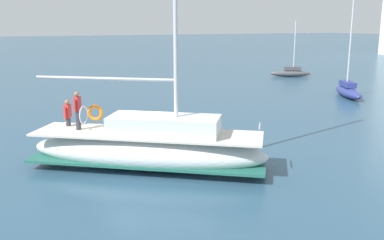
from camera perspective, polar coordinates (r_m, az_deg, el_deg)
ground_plane at (r=18.41m, az=-6.82°, el=-5.43°), size 400.00×400.00×0.00m
main_sailboat at (r=17.18m, az=-5.76°, el=-3.54°), size 7.65×9.14×13.50m
moored_sloop_near at (r=36.18m, az=20.08°, el=3.77°), size 5.03×3.39×8.30m
moored_sloop_far at (r=48.55m, az=13.00°, el=6.21°), size 3.00×4.37×6.01m
mooring_buoy at (r=24.31m, az=-16.24°, el=-0.91°), size 0.63×0.63×0.92m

